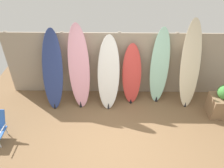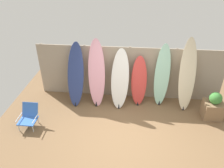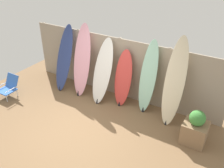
{
  "view_description": "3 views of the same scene",
  "coord_description": "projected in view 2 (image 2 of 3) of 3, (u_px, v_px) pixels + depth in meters",
  "views": [
    {
      "loc": [
        -0.11,
        -3.14,
        3.88
      ],
      "look_at": [
        -0.17,
        0.93,
        1.0
      ],
      "focal_mm": 35.0,
      "sensor_mm": 36.0,
      "label": 1
    },
    {
      "loc": [
        0.05,
        -4.4,
        4.33
      ],
      "look_at": [
        -0.47,
        0.98,
        1.05
      ],
      "focal_mm": 35.0,
      "sensor_mm": 36.0,
      "label": 2
    },
    {
      "loc": [
        3.23,
        -3.71,
        4.1
      ],
      "look_at": [
        0.4,
        0.94,
        0.99
      ],
      "focal_mm": 40.0,
      "sensor_mm": 36.0,
      "label": 3
    }
  ],
  "objects": [
    {
      "name": "planter_box",
      "position": [
        213.0,
        107.0,
        6.5
      ],
      "size": [
        0.55,
        0.5,
        0.87
      ],
      "color": "#846647",
      "rests_on": "ground"
    },
    {
      "name": "surfboard_navy_0",
      "position": [
        76.0,
        75.0,
        6.94
      ],
      "size": [
        0.54,
        0.81,
        1.98
      ],
      "color": "navy",
      "rests_on": "ground"
    },
    {
      "name": "surfboard_seafoam_4",
      "position": [
        162.0,
        76.0,
        6.86
      ],
      "size": [
        0.51,
        0.48,
        2.01
      ],
      "color": "#9ED6BC",
      "rests_on": "ground"
    },
    {
      "name": "fence_back",
      "position": [
        129.0,
        73.0,
        7.23
      ],
      "size": [
        6.08,
        0.11,
        1.8
      ],
      "color": "gray",
      "rests_on": "ground"
    },
    {
      "name": "surfboard_cream_5",
      "position": [
        187.0,
        76.0,
        6.65
      ],
      "size": [
        0.52,
        0.67,
        2.23
      ],
      "color": "beige",
      "rests_on": "ground"
    },
    {
      "name": "surfboard_pink_1",
      "position": [
        97.0,
        74.0,
        6.86
      ],
      "size": [
        0.61,
        0.74,
        2.12
      ],
      "color": "pink",
      "rests_on": "ground"
    },
    {
      "name": "surfboard_red_3",
      "position": [
        139.0,
        81.0,
        6.96
      ],
      "size": [
        0.52,
        0.5,
        1.61
      ],
      "color": "#D13D38",
      "rests_on": "ground"
    },
    {
      "name": "beach_chair",
      "position": [
        29.0,
        116.0,
        6.23
      ],
      "size": [
        0.5,
        0.58,
        0.63
      ],
      "rotation": [
        0.0,
        0.0,
        -0.03
      ],
      "color": "silver",
      "rests_on": "ground"
    },
    {
      "name": "surfboard_white_2",
      "position": [
        120.0,
        79.0,
        6.85
      ],
      "size": [
        0.59,
        0.76,
        1.83
      ],
      "color": "white",
      "rests_on": "ground"
    },
    {
      "name": "ground",
      "position": [
        126.0,
        136.0,
        5.99
      ],
      "size": [
        7.68,
        7.68,
        0.0
      ],
      "primitive_type": "plane",
      "color": "brown"
    }
  ]
}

